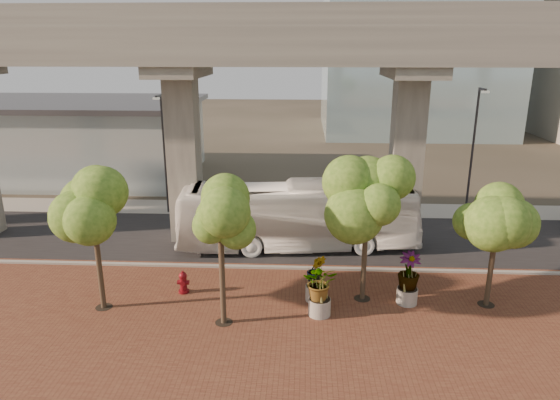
{
  "coord_description": "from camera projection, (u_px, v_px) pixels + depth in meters",
  "views": [
    {
      "loc": [
        0.56,
        -24.43,
        10.52
      ],
      "look_at": [
        -0.68,
        0.5,
        2.81
      ],
      "focal_mm": 32.0,
      "sensor_mm": 36.0,
      "label": 1
    }
  ],
  "objects": [
    {
      "name": "brick_plaza",
      "position": [
        287.0,
        337.0,
        18.8
      ],
      "size": [
        70.0,
        13.0,
        0.06
      ],
      "primitive_type": "cube",
      "color": "brown",
      "rests_on": "ground"
    },
    {
      "name": "curb_strip",
      "position": [
        291.0,
        268.0,
        24.51
      ],
      "size": [
        70.0,
        0.25,
        0.16
      ],
      "primitive_type": "cube",
      "color": "gray",
      "rests_on": "ground"
    },
    {
      "name": "planter_front",
      "position": [
        320.0,
        284.0,
        19.93
      ],
      "size": [
        2.02,
        2.02,
        2.22
      ],
      "color": "gray",
      "rests_on": "ground"
    },
    {
      "name": "far_sidewalk",
      "position": [
        295.0,
        209.0,
        33.59
      ],
      "size": [
        90.0,
        3.0,
        0.06
      ],
      "primitive_type": "cube",
      "color": "gray",
      "rests_on": "ground"
    },
    {
      "name": "station_pavilion",
      "position": [
        59.0,
        137.0,
        41.71
      ],
      "size": [
        23.0,
        13.0,
        6.3
      ],
      "color": "#AEC1C7",
      "rests_on": "ground"
    },
    {
      "name": "fire_hydrant",
      "position": [
        183.0,
        282.0,
        22.01
      ],
      "size": [
        0.51,
        0.46,
        1.03
      ],
      "color": "maroon",
      "rests_on": "ground"
    },
    {
      "name": "street_tree_near_west",
      "position": [
        220.0,
        216.0,
        18.42
      ],
      "size": [
        2.98,
        2.98,
        5.85
      ],
      "color": "#483729",
      "rests_on": "ground"
    },
    {
      "name": "streetlamp_east",
      "position": [
        474.0,
        146.0,
        30.12
      ],
      "size": [
        0.41,
        1.18,
        8.18
      ],
      "color": "#303035",
      "rests_on": "ground"
    },
    {
      "name": "asphalt_road",
      "position": [
        293.0,
        239.0,
        28.34
      ],
      "size": [
        90.0,
        8.0,
        0.04
      ],
      "primitive_type": "cube",
      "color": "black",
      "rests_on": "ground"
    },
    {
      "name": "planter_left",
      "position": [
        316.0,
        273.0,
        21.11
      ],
      "size": [
        1.94,
        1.94,
        2.13
      ],
      "color": "#9D978D",
      "rests_on": "ground"
    },
    {
      "name": "planter_right",
      "position": [
        409.0,
        273.0,
        20.83
      ],
      "size": [
        2.15,
        2.15,
        2.3
      ],
      "color": "#A6A396",
      "rests_on": "ground"
    },
    {
      "name": "transit_viaduct",
      "position": [
        294.0,
        111.0,
        26.2
      ],
      "size": [
        72.0,
        5.6,
        12.4
      ],
      "color": "gray",
      "rests_on": "ground"
    },
    {
      "name": "streetlamp_west",
      "position": [
        164.0,
        146.0,
        31.51
      ],
      "size": [
        0.38,
        1.11,
        7.66
      ],
      "color": "#2F3035",
      "rests_on": "ground"
    },
    {
      "name": "ground",
      "position": [
        292.0,
        254.0,
        26.44
      ],
      "size": [
        160.0,
        160.0,
        0.0
      ],
      "primitive_type": "plane",
      "color": "#332F25",
      "rests_on": "ground"
    },
    {
      "name": "street_tree_far_west",
      "position": [
        92.0,
        203.0,
        19.53
      ],
      "size": [
        3.22,
        3.22,
        6.09
      ],
      "color": "#483729",
      "rests_on": "ground"
    },
    {
      "name": "street_tree_near_east",
      "position": [
        368.0,
        197.0,
        20.25
      ],
      "size": [
        3.94,
        3.94,
        6.4
      ],
      "color": "#483729",
      "rests_on": "ground"
    },
    {
      "name": "transit_bus",
      "position": [
        298.0,
        216.0,
        26.78
      ],
      "size": [
        13.04,
        4.14,
        3.57
      ],
      "primitive_type": "imported",
      "rotation": [
        0.0,
        0.0,
        1.66
      ],
      "color": "white",
      "rests_on": "ground"
    },
    {
      "name": "street_tree_far_east",
      "position": [
        498.0,
        213.0,
        19.9
      ],
      "size": [
        3.38,
        3.38,
        5.64
      ],
      "color": "#483729",
      "rests_on": "ground"
    }
  ]
}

